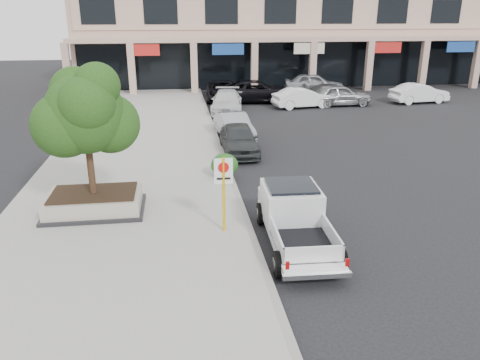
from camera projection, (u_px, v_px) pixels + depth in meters
name	position (u px, v px, depth m)	size (l,w,h in m)	color
ground	(304.00, 239.00, 13.99)	(120.00, 120.00, 0.00)	black
sidewalk	(132.00, 179.00, 18.85)	(8.00, 52.00, 0.15)	gray
curb	(230.00, 174.00, 19.36)	(0.20, 52.00, 0.15)	gray
strip_mall	(294.00, 31.00, 45.06)	(40.55, 12.43, 9.50)	tan
planter	(95.00, 202.00, 15.47)	(3.20, 2.20, 0.68)	black
planter_tree	(90.00, 113.00, 14.64)	(2.90, 2.55, 4.00)	black
no_parking_sign	(224.00, 185.00, 13.70)	(0.55, 0.09, 2.30)	#DFA90B
hedge	(225.00, 165.00, 18.76)	(1.10, 0.99, 0.94)	#144313
pickup_truck	(297.00, 221.00, 13.37)	(1.83, 4.95, 1.56)	silver
curb_car_a	(239.00, 139.00, 22.30)	(1.66, 4.14, 1.41)	#2C2F31
curb_car_b	(234.00, 126.00, 24.93)	(1.43, 4.10, 1.35)	gray
curb_car_c	(227.00, 102.00, 31.61)	(2.00, 4.93, 1.43)	silver
curb_car_d	(223.00, 91.00, 35.96)	(2.45, 5.30, 1.47)	black
lot_car_a	(340.00, 95.00, 33.84)	(1.81, 4.51, 1.54)	gray
lot_car_b	(303.00, 98.00, 33.13)	(1.49, 4.27, 1.41)	white
lot_car_c	(334.00, 94.00, 34.96)	(1.91, 4.71, 1.37)	#2B2D2F
lot_car_d	(257.00, 91.00, 35.18)	(2.70, 5.85, 1.63)	black
lot_car_e	(314.00, 84.00, 38.85)	(1.97, 4.91, 1.67)	#93969B
lot_car_f	(419.00, 93.00, 34.90)	(1.52, 4.35, 1.43)	white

